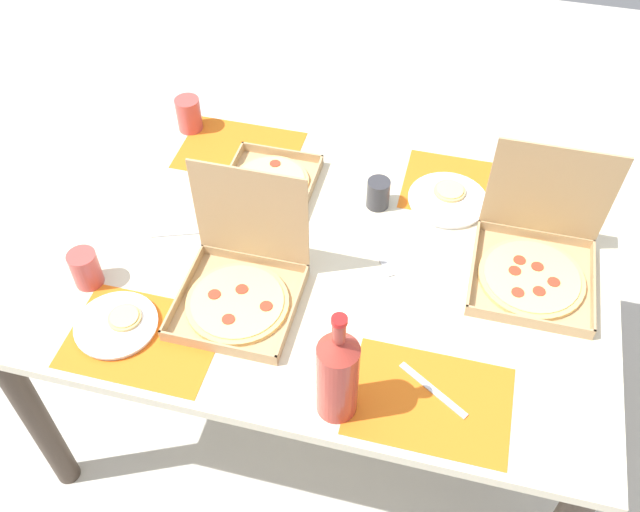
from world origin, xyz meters
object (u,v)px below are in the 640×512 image
(plate_near_right, at_px, (117,325))
(cup_clear_right, at_px, (378,194))
(soda_bottle, at_px, (338,374))
(pizza_box_edge_far, at_px, (240,283))
(pizza_box_corner_right, at_px, (270,182))
(pizza_box_corner_left, at_px, (535,259))
(plate_far_right, at_px, (448,199))
(cup_red, at_px, (532,178))
(cup_dark, at_px, (86,269))
(cup_clear_left, at_px, (189,114))

(plate_near_right, distance_m, cup_clear_right, 0.78)
(soda_bottle, bearing_deg, cup_clear_right, 93.22)
(pizza_box_edge_far, xyz_separation_m, pizza_box_corner_right, (-0.05, 0.41, -0.04))
(pizza_box_corner_left, height_order, plate_near_right, pizza_box_corner_left)
(plate_far_right, distance_m, soda_bottle, 0.74)
(soda_bottle, relative_size, cup_clear_right, 3.72)
(pizza_box_corner_right, bearing_deg, pizza_box_edge_far, -83.01)
(pizza_box_corner_left, bearing_deg, cup_red, 94.38)
(pizza_box_corner_left, xyz_separation_m, cup_clear_right, (-0.43, 0.15, -0.01))
(soda_bottle, height_order, cup_clear_right, soda_bottle)
(pizza_box_corner_left, relative_size, pizza_box_corner_right, 1.34)
(pizza_box_edge_far, distance_m, plate_near_right, 0.31)
(cup_clear_right, relative_size, cup_dark, 0.86)
(cup_clear_left, bearing_deg, pizza_box_edge_far, -58.51)
(plate_near_right, relative_size, cup_clear_right, 2.32)
(pizza_box_corner_left, distance_m, cup_dark, 1.14)
(plate_far_right, relative_size, cup_dark, 2.22)
(soda_bottle, distance_m, cup_red, 0.91)
(pizza_box_corner_right, bearing_deg, cup_red, 12.81)
(pizza_box_edge_far, height_order, cup_red, pizza_box_edge_far)
(cup_clear_left, relative_size, cup_dark, 1.07)
(pizza_box_corner_left, height_order, cup_clear_left, pizza_box_corner_left)
(pizza_box_edge_far, distance_m, cup_dark, 0.39)
(pizza_box_edge_far, height_order, soda_bottle, pizza_box_edge_far)
(soda_bottle, bearing_deg, pizza_box_corner_left, 51.84)
(pizza_box_edge_far, bearing_deg, cup_dark, -172.67)
(soda_bottle, distance_m, cup_dark, 0.73)
(soda_bottle, bearing_deg, pizza_box_edge_far, 140.86)
(soda_bottle, xyz_separation_m, cup_dark, (-0.69, 0.20, -0.08))
(plate_near_right, bearing_deg, pizza_box_edge_far, 32.41)
(cup_clear_right, relative_size, cup_clear_left, 0.80)
(pizza_box_edge_far, height_order, cup_clear_right, pizza_box_edge_far)
(pizza_box_corner_left, height_order, cup_clear_right, pizza_box_corner_left)
(cup_red, bearing_deg, soda_bottle, -114.36)
(pizza_box_corner_left, xyz_separation_m, soda_bottle, (-0.40, -0.51, 0.08))
(pizza_box_edge_far, relative_size, soda_bottle, 1.01)
(pizza_box_corner_right, height_order, cup_clear_right, cup_clear_right)
(pizza_box_edge_far, height_order, cup_dark, pizza_box_edge_far)
(pizza_box_corner_left, distance_m, cup_red, 0.32)
(pizza_box_corner_left, distance_m, soda_bottle, 0.65)
(cup_clear_right, bearing_deg, plate_far_right, 17.73)
(plate_far_right, relative_size, cup_red, 2.54)
(cup_red, bearing_deg, cup_clear_right, -157.46)
(cup_dark, bearing_deg, cup_red, 30.49)
(plate_far_right, xyz_separation_m, cup_clear_left, (-0.83, 0.14, 0.04))
(plate_near_right, bearing_deg, cup_clear_left, 98.12)
(pizza_box_corner_left, bearing_deg, cup_clear_left, 162.13)
(cup_red, distance_m, cup_clear_left, 1.05)
(cup_red, height_order, cup_dark, cup_dark)
(soda_bottle, distance_m, cup_clear_right, 0.66)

